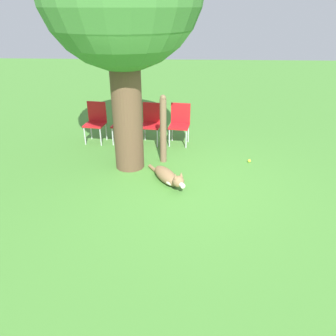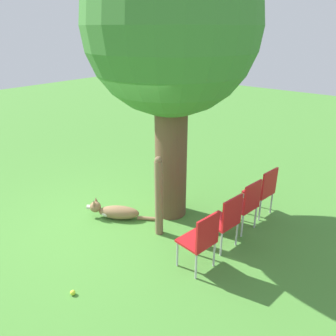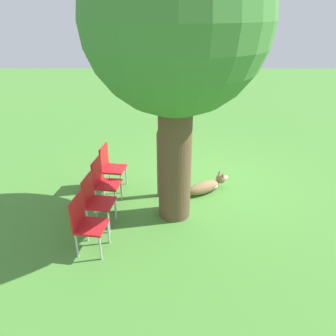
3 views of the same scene
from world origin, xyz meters
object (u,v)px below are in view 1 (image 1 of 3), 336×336
dog (168,177)px  red_chair_2 (124,120)px  red_chair_1 (151,121)px  red_chair_0 (180,121)px  tennis_ball (249,161)px  red_chair_3 (96,120)px  fence_post (163,129)px

dog → red_chair_2: red_chair_2 is taller
dog → red_chair_1: red_chair_1 is taller
red_chair_2 → red_chair_0: bearing=97.0°
dog → tennis_ball: size_ratio=16.24×
red_chair_2 → red_chair_3: (0.01, 0.64, 0.00)m
red_chair_1 → red_chair_2: same height
red_chair_0 → tennis_ball: bearing=63.5°
red_chair_0 → red_chair_2: same height
dog → red_chair_3: 2.69m
dog → fence_post: (0.93, 0.14, 0.56)m
dog → red_chair_2: (1.98, 1.12, 0.39)m
fence_post → red_chair_0: bearing=-17.0°
dog → fence_post: fence_post is taller
red_chair_0 → red_chair_3: size_ratio=1.00×
red_chair_2 → red_chair_3: same height
red_chair_2 → red_chair_1: bearing=97.0°
red_chair_2 → tennis_ball: bearing=77.6°
red_chair_0 → red_chair_1: (0.01, 0.64, 0.00)m
red_chair_0 → tennis_ball: (-1.00, -1.44, -0.49)m
fence_post → red_chair_3: bearing=56.7°
dog → red_chair_2: 2.30m
dog → red_chair_2: size_ratio=1.21×
red_chair_2 → tennis_ball: red_chair_2 is taller
tennis_ball → red_chair_1: bearing=64.1°
red_chair_3 → tennis_ball: bearing=81.1°
red_chair_3 → tennis_ball: (-1.04, -3.37, -0.49)m
red_chair_1 → red_chair_0: bearing=97.0°
fence_post → red_chair_3: fence_post is taller
fence_post → red_chair_2: fence_post is taller
red_chair_0 → red_chair_3: (0.04, 1.93, 0.00)m
fence_post → tennis_ball: fence_post is taller
fence_post → red_chair_1: (1.04, 0.33, -0.17)m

